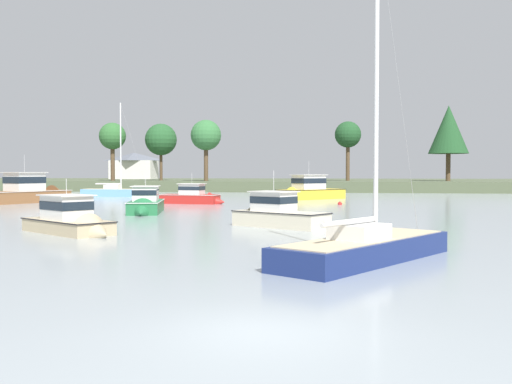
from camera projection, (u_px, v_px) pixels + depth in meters
name	position (u px, v px, depth m)	size (l,w,h in m)	color
ground_plane	(263.00, 331.00, 11.98)	(508.26, 508.26, 0.00)	#939EA3
far_shore_bank	(324.00, 184.00, 113.26)	(228.72, 45.48, 1.72)	#4C563D
cruiser_green	(145.00, 207.00, 45.93)	(3.85, 8.01, 3.86)	#236B3D
cruiser_yellow	(306.00, 193.00, 69.01)	(9.04, 9.02, 5.56)	gold
cruiser_wood	(33.00, 195.00, 62.63)	(7.55, 11.14, 6.32)	brown
cruiser_red	(196.00, 199.00, 59.85)	(7.07, 3.14, 3.97)	#B2231E
cruiser_cream	(272.00, 218.00, 34.95)	(6.76, 5.36, 4.11)	beige
sailboat_navy	(365.00, 254.00, 21.36)	(6.99, 8.82, 13.19)	navy
cruiser_sand	(74.00, 224.00, 30.75)	(6.89, 5.85, 3.76)	tan
sailboat_skyblue	(116.00, 194.00, 77.15)	(9.18, 2.64, 13.07)	#669ECC
mooring_buoy_red	(340.00, 204.00, 58.20)	(0.43, 0.43, 0.48)	red
shore_tree_left	(161.00, 140.00, 105.86)	(5.78, 5.78, 10.34)	brown
shore_tree_right_mid	(348.00, 135.00, 101.16)	(4.57, 4.57, 10.35)	brown
shore_tree_left_mid	(112.00, 137.00, 102.83)	(4.73, 4.73, 10.26)	brown
shore_tree_far_left	(206.00, 136.00, 98.08)	(5.15, 5.15, 10.34)	brown
shore_tree_inland_c	(449.00, 130.00, 98.15)	(6.65, 6.65, 12.78)	brown
cottage_eastern	(134.00, 165.00, 127.71)	(10.11, 6.49, 5.74)	silver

